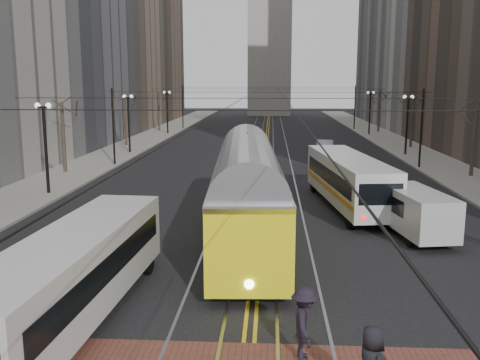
# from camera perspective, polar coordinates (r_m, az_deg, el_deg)

# --- Properties ---
(ground) EXTENTS (260.00, 260.00, 0.00)m
(ground) POSITION_cam_1_polar(r_m,az_deg,el_deg) (16.48, 1.12, -15.42)
(ground) COLOR black
(ground) RESTS_ON ground
(sidewalk_left) EXTENTS (5.00, 140.00, 0.15)m
(sidewalk_left) POSITION_cam_1_polar(r_m,az_deg,el_deg) (62.21, -11.16, 3.73)
(sidewalk_left) COLOR gray
(sidewalk_left) RESTS_ON ground
(sidewalk_right) EXTENTS (5.00, 140.00, 0.15)m
(sidewalk_right) POSITION_cam_1_polar(r_m,az_deg,el_deg) (61.94, 16.86, 3.45)
(sidewalk_right) COLOR gray
(sidewalk_right) RESTS_ON ground
(streetcar_rails) EXTENTS (4.80, 130.00, 0.02)m
(streetcar_rails) POSITION_cam_1_polar(r_m,az_deg,el_deg) (60.25, 2.82, 3.63)
(streetcar_rails) COLOR gray
(streetcar_rails) RESTS_ON ground
(centre_lines) EXTENTS (0.42, 130.00, 0.01)m
(centre_lines) POSITION_cam_1_polar(r_m,az_deg,el_deg) (60.24, 2.82, 3.64)
(centre_lines) COLOR gold
(centre_lines) RESTS_ON ground
(building_left_far) EXTENTS (16.00, 20.00, 40.00)m
(building_left_far) POSITION_cam_1_polar(r_m,az_deg,el_deg) (104.91, -11.57, 17.31)
(building_left_far) COLOR brown
(building_left_far) RESTS_ON ground
(building_right_far) EXTENTS (16.00, 20.00, 40.00)m
(building_right_far) POSITION_cam_1_polar(r_m,az_deg,el_deg) (104.63, 17.95, 17.04)
(building_right_far) COLOR slate
(building_right_far) RESTS_ON ground
(lamp_posts) EXTENTS (27.60, 57.20, 5.60)m
(lamp_posts) POSITION_cam_1_polar(r_m,az_deg,el_deg) (43.79, 2.63, 4.73)
(lamp_posts) COLOR black
(lamp_posts) RESTS_ON ground
(street_trees) EXTENTS (31.68, 53.28, 5.60)m
(street_trees) POSITION_cam_1_polar(r_m,az_deg,el_deg) (50.26, 2.73, 5.47)
(street_trees) COLOR #382D23
(street_trees) RESTS_ON ground
(trolley_wires) EXTENTS (25.96, 120.00, 6.60)m
(trolley_wires) POSITION_cam_1_polar(r_m,az_deg,el_deg) (49.77, 2.73, 6.55)
(trolley_wires) COLOR black
(trolley_wires) RESTS_ON ground
(transit_bus) EXTENTS (2.93, 11.15, 2.76)m
(transit_bus) POSITION_cam_1_polar(r_m,az_deg,el_deg) (16.96, -17.36, -10.07)
(transit_bus) COLOR silver
(transit_bus) RESTS_ON ground
(streetcar) EXTENTS (3.69, 15.55, 3.64)m
(streetcar) POSITION_cam_1_polar(r_m,az_deg,el_deg) (24.28, 0.78, -2.31)
(streetcar) COLOR #FFF316
(streetcar) RESTS_ON ground
(rear_bus) EXTENTS (3.88, 11.57, 2.96)m
(rear_bus) POSITION_cam_1_polar(r_m,az_deg,el_deg) (31.29, 11.47, -0.24)
(rear_bus) COLOR silver
(rear_bus) RESTS_ON ground
(cargo_van) EXTENTS (2.76, 5.29, 2.23)m
(cargo_van) POSITION_cam_1_polar(r_m,az_deg,el_deg) (26.12, 18.30, -3.52)
(cargo_van) COLOR silver
(cargo_van) RESTS_ON ground
(sedan_grey) EXTENTS (2.00, 4.40, 1.47)m
(sedan_grey) POSITION_cam_1_polar(r_m,az_deg,el_deg) (47.18, 9.34, 2.49)
(sedan_grey) COLOR #404248
(sedan_grey) RESTS_ON ground
(sedan_silver) EXTENTS (2.06, 4.72, 1.51)m
(sedan_silver) POSITION_cam_1_polar(r_m,az_deg,el_deg) (52.84, 9.02, 3.37)
(sedan_silver) COLOR #B2B5BA
(sedan_silver) RESTS_ON ground
(pedestrian_d) EXTENTS (0.81, 1.32, 1.97)m
(pedestrian_d) POSITION_cam_1_polar(r_m,az_deg,el_deg) (14.48, 6.91, -14.96)
(pedestrian_d) COLOR black
(pedestrian_d) RESTS_ON crosswalk_band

